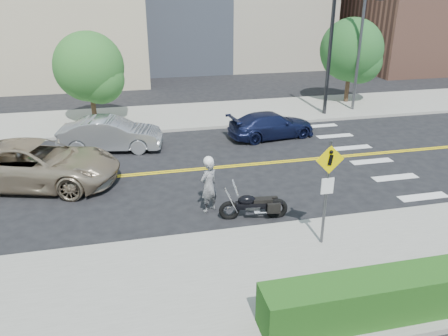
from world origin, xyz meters
TOP-DOWN VIEW (x-y plane):
  - ground_plane at (0.00, 0.00)m, footprint 120.00×120.00m
  - sidewalk_near at (0.00, -7.50)m, footprint 60.00×5.00m
  - sidewalk_far at (0.00, 7.50)m, footprint 60.00×5.00m
  - lamp_post at (12.00, 6.50)m, footprint 0.16×0.16m
  - traffic_light at (10.00, 5.08)m, footprint 0.28×4.50m
  - pedestrian_sign at (4.20, -6.31)m, footprint 0.78×0.08m
  - motorcyclist at (1.55, -3.51)m, footprint 0.78×0.71m
  - motorcycle at (2.82, -4.29)m, footprint 2.16×0.92m
  - suv at (-4.16, -0.12)m, footprint 6.44×4.28m
  - parked_car_silver at (-1.57, 3.07)m, footprint 4.63×2.27m
  - parked_car_blue at (5.91, 3.14)m, footprint 4.40×2.26m
  - tree_far_a at (-2.46, 7.21)m, footprint 3.49×3.49m
  - tree_far_b at (12.50, 8.27)m, footprint 3.69×3.69m

SIDE VIEW (x-z plane):
  - ground_plane at x=0.00m, z-range 0.00..0.00m
  - sidewalk_near at x=0.00m, z-range 0.00..0.15m
  - sidewalk_far at x=0.00m, z-range 0.00..0.15m
  - parked_car_blue at x=5.91m, z-range 0.00..1.22m
  - motorcycle at x=2.82m, z-range 0.00..1.27m
  - parked_car_silver at x=-1.57m, z-range 0.00..1.46m
  - suv at x=-4.16m, z-range 0.00..1.64m
  - motorcyclist at x=1.55m, z-range 0.00..1.90m
  - pedestrian_sign at x=4.20m, z-range 0.46..3.46m
  - tree_far_a at x=-2.46m, z-range 0.63..5.40m
  - tree_far_b at x=12.50m, z-range 0.70..5.81m
  - lamp_post at x=12.00m, z-range 0.15..8.15m
  - traffic_light at x=10.00m, z-range 1.17..8.17m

